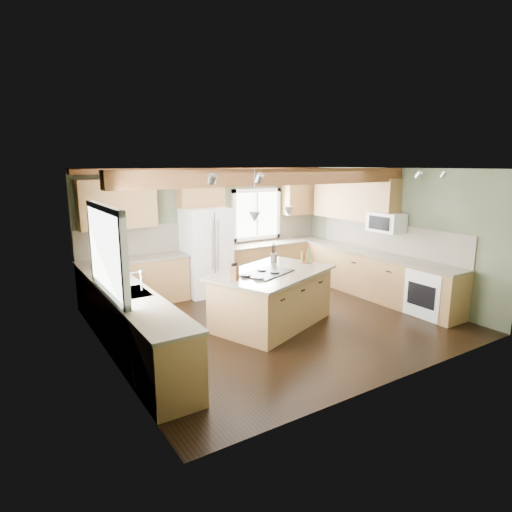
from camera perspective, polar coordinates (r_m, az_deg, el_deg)
floor at (r=7.52m, az=2.81°, el=-8.67°), size 5.60×5.60×0.00m
ceiling at (r=7.03m, az=3.03°, el=11.55°), size 5.60×5.60×0.00m
wall_back at (r=9.28m, az=-6.06°, el=3.60°), size 5.60×0.00×5.60m
wall_left at (r=6.03m, az=-19.38°, el=-1.72°), size 0.00×5.00×5.00m
wall_right at (r=9.05m, az=17.55°, el=2.87°), size 0.00×5.00×5.00m
ceiling_beam at (r=7.00m, az=3.21°, el=10.48°), size 5.55×0.26×0.26m
soffit_trim at (r=9.09m, az=-5.95°, el=11.27°), size 5.55×0.20×0.10m
backsplash_back at (r=9.28m, az=-6.00°, el=3.04°), size 5.58×0.03×0.58m
backsplash_right at (r=9.09m, az=17.22°, el=2.35°), size 0.03×3.70×0.58m
base_cab_back_left at (r=8.55m, az=-15.83°, el=-3.45°), size 2.02×0.60×0.88m
counter_back_left at (r=8.44m, az=-16.01°, el=-0.44°), size 2.06×0.64×0.04m
base_cab_back_right at (r=9.94m, az=2.54°, el=-0.82°), size 2.62×0.60×0.88m
counter_back_right at (r=9.85m, az=2.57°, el=1.79°), size 2.66×0.64×0.04m
base_cab_left at (r=6.39m, az=-16.30°, el=-8.81°), size 0.60×3.70×0.88m
counter_left at (r=6.25m, az=-16.55°, el=-4.86°), size 0.64×3.74×0.04m
base_cab_right at (r=9.03m, az=15.73°, el=-2.61°), size 0.60×3.70×0.88m
counter_right at (r=8.93m, az=15.90°, el=0.24°), size 0.64×3.74×0.04m
upper_cab_back_left at (r=8.35m, az=-18.00°, el=6.61°), size 1.40×0.35×0.90m
upper_cab_over_fridge at (r=8.91m, az=-7.42°, el=8.70°), size 0.96×0.35×0.70m
upper_cab_right at (r=9.45m, az=12.93°, el=7.48°), size 0.35×2.20×0.90m
upper_cab_back_corner at (r=10.29m, az=5.95°, el=8.08°), size 0.90×0.35×0.90m
window_left at (r=6.03m, az=-19.47°, el=0.71°), size 0.04×1.60×1.05m
window_back at (r=9.79m, az=0.02°, el=5.59°), size 1.10×0.04×1.00m
sink at (r=6.24m, az=-16.55°, el=-4.82°), size 0.50×0.65×0.03m
faucet at (r=6.25m, az=-15.05°, el=-3.32°), size 0.02×0.02×0.28m
dishwasher at (r=5.25m, az=-12.05°, el=-13.42°), size 0.60×0.60×0.84m
oven at (r=8.26m, az=22.40°, el=-4.55°), size 0.60×0.72×0.84m
microwave at (r=8.82m, az=16.98°, el=4.32°), size 0.40×0.70×0.38m
pendant_left at (r=6.57m, az=-0.20°, el=5.22°), size 0.18×0.18×0.16m
pendant_right at (r=7.37m, az=4.36°, el=5.95°), size 0.18×0.18×0.16m
refrigerator at (r=8.89m, az=-6.64°, el=0.58°), size 0.90×0.74×1.80m
island at (r=7.27m, az=2.12°, el=-5.74°), size 2.25×1.82×0.88m
island_top at (r=7.14m, az=2.15°, el=-2.23°), size 2.42×1.99×0.04m
cooktop at (r=7.00m, az=1.40°, el=-2.26°), size 0.99×0.83×0.02m
knife_block at (r=6.59m, az=-2.89°, el=-2.28°), size 0.17×0.16×0.22m
utensil_crock at (r=7.78m, az=2.37°, el=-0.26°), size 0.16×0.16×0.16m
bottle_tray at (r=7.83m, az=6.61°, el=-0.02°), size 0.30×0.30×0.22m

